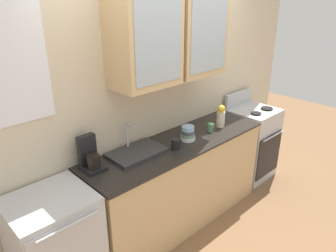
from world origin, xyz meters
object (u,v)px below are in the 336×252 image
at_px(stove_range, 251,143).
at_px(bowl_stack, 188,134).
at_px(sink_faucet, 137,152).
at_px(coffee_maker, 90,157).
at_px(cup_near_sink, 176,144).
at_px(vase, 221,116).
at_px(cup_near_bowls, 211,127).
at_px(dishwasher, 57,249).

relative_size(stove_range, bowl_stack, 7.20).
relative_size(sink_faucet, coffee_maker, 1.79).
bearing_deg(sink_faucet, cup_near_sink, -27.50).
xyz_separation_m(vase, cup_near_sink, (-0.73, -0.04, -0.07)).
bearing_deg(cup_near_bowls, cup_near_sink, -177.20).
height_order(stove_range, coffee_maker, coffee_maker).
distance_m(dishwasher, coffee_maker, 0.76).
height_order(vase, cup_near_sink, vase).
xyz_separation_m(vase, dishwasher, (-1.97, 0.03, -0.59)).
bearing_deg(stove_range, bowl_stack, -179.20).
bearing_deg(vase, dishwasher, 179.16).
bearing_deg(bowl_stack, coffee_maker, 169.68).
distance_m(stove_range, cup_near_sink, 1.56).
xyz_separation_m(stove_range, cup_near_sink, (-1.47, -0.07, 0.51)).
bearing_deg(vase, sink_faucet, 172.80).
relative_size(vase, dishwasher, 0.27).
xyz_separation_m(sink_faucet, coffee_maker, (-0.44, 0.06, 0.09)).
bearing_deg(bowl_stack, vase, -1.74).
distance_m(stove_range, coffee_maker, 2.33).
distance_m(bowl_stack, coffee_maker, 1.02).
bearing_deg(cup_near_sink, dishwasher, 176.86).
bearing_deg(dishwasher, stove_range, 0.09).
bearing_deg(vase, stove_range, 2.55).
height_order(sink_faucet, coffee_maker, coffee_maker).
distance_m(stove_range, dishwasher, 2.71).
xyz_separation_m(bowl_stack, coffee_maker, (-1.00, 0.18, 0.04)).
height_order(sink_faucet, cup_near_sink, sink_faucet).
xyz_separation_m(stove_range, dishwasher, (-2.71, -0.00, -0.01)).
distance_m(cup_near_bowls, coffee_maker, 1.34).
distance_m(bowl_stack, vase, 0.51).
xyz_separation_m(cup_near_sink, coffee_maker, (-0.78, 0.24, 0.06)).
xyz_separation_m(stove_range, vase, (-0.74, -0.03, 0.58)).
relative_size(sink_faucet, dishwasher, 0.56).
relative_size(bowl_stack, cup_near_bowls, 1.53).
bearing_deg(dishwasher, vase, -0.84).
bearing_deg(bowl_stack, sink_faucet, 167.92).
xyz_separation_m(cup_near_sink, cup_near_bowls, (0.55, 0.03, -0.00)).
bearing_deg(bowl_stack, cup_near_sink, -166.39).
relative_size(cup_near_sink, cup_near_bowls, 1.21).
height_order(stove_range, cup_near_sink, stove_range).
bearing_deg(vase, coffee_maker, 172.54).
relative_size(bowl_stack, cup_near_sink, 1.26).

